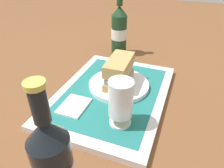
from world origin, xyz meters
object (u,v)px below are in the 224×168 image
at_px(plate, 119,85).
at_px(beer_bottle, 54,166).
at_px(second_bottle, 119,30).
at_px(sandwich, 119,72).
at_px(beer_glass, 121,102).

bearing_deg(plate, beer_bottle, 2.89).
height_order(plate, second_bottle, second_bottle).
xyz_separation_m(sandwich, beer_bottle, (0.37, 0.02, 0.03)).
distance_m(sandwich, second_bottle, 0.30).
relative_size(plate, beer_glass, 1.52).
bearing_deg(plate, second_bottle, -160.53).
bearing_deg(sandwich, plate, 180.00).
distance_m(plate, sandwich, 0.05).
distance_m(beer_glass, beer_bottle, 0.22).
relative_size(plate, second_bottle, 0.71).
distance_m(plate, beer_bottle, 0.38).
height_order(sandwich, beer_bottle, beer_bottle).
height_order(sandwich, beer_glass, beer_glass).
bearing_deg(plate, beer_glass, 20.51).
relative_size(plate, beer_bottle, 0.71).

